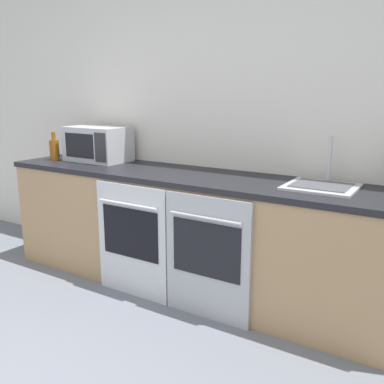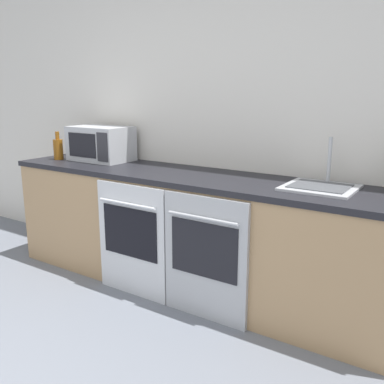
# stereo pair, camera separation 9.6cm
# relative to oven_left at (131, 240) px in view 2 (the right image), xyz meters

# --- Properties ---
(wall_back) EXTENTS (10.00, 0.06, 2.60)m
(wall_back) POSITION_rel_oven_left_xyz_m (0.30, 0.68, 0.88)
(wall_back) COLOR silver
(wall_back) RESTS_ON ground_plane
(counter_back) EXTENTS (3.14, 0.66, 0.88)m
(counter_back) POSITION_rel_oven_left_xyz_m (0.30, 0.33, 0.02)
(counter_back) COLOR tan
(counter_back) RESTS_ON ground_plane
(oven_left) EXTENTS (0.61, 0.06, 0.83)m
(oven_left) POSITION_rel_oven_left_xyz_m (0.00, 0.00, 0.00)
(oven_left) COLOR silver
(oven_left) RESTS_ON ground_plane
(oven_right) EXTENTS (0.61, 0.06, 0.83)m
(oven_right) POSITION_rel_oven_left_xyz_m (0.62, 0.00, 0.00)
(oven_right) COLOR #A8AAAF
(oven_right) RESTS_ON ground_plane
(microwave) EXTENTS (0.52, 0.34, 0.29)m
(microwave) POSITION_rel_oven_left_xyz_m (-0.70, 0.42, 0.61)
(microwave) COLOR #B7BABF
(microwave) RESTS_ON counter_back
(bottle_amber) EXTENTS (0.08, 0.08, 0.24)m
(bottle_amber) POSITION_rel_oven_left_xyz_m (-1.05, 0.26, 0.56)
(bottle_amber) COLOR #8C5114
(bottle_amber) RESTS_ON counter_back
(sink) EXTENTS (0.42, 0.40, 0.30)m
(sink) POSITION_rel_oven_left_xyz_m (1.22, 0.38, 0.48)
(sink) COLOR #B7BABF
(sink) RESTS_ON counter_back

